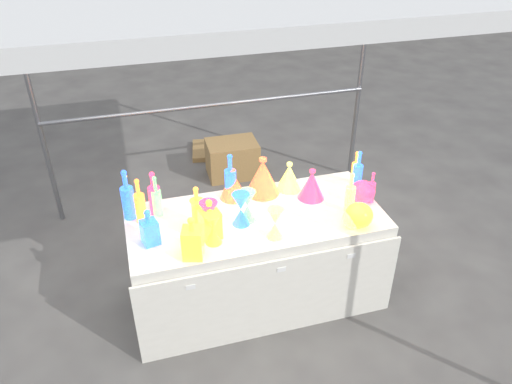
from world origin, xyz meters
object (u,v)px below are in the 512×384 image
object	(u,v)px
cardboard_box_closed	(232,159)
decanter_0	(192,237)
bottle_0	(127,194)
hourglass_0	(213,229)
display_table	(256,258)
globe_0	(359,216)
lampshade_0	(233,184)

from	to	relation	value
cardboard_box_closed	decanter_0	world-z (taller)	decanter_0
cardboard_box_closed	bottle_0	size ratio (longest dim) A/B	1.72
decanter_0	hourglass_0	size ratio (longest dim) A/B	1.35
hourglass_0	display_table	bearing A→B (deg)	30.22
cardboard_box_closed	display_table	bearing A→B (deg)	-96.75
hourglass_0	cardboard_box_closed	bearing A→B (deg)	73.40
cardboard_box_closed	globe_0	world-z (taller)	globe_0
display_table	hourglass_0	distance (m)	0.63
decanter_0	lampshade_0	xyz separation A→B (m)	(0.40, 0.59, -0.03)
hourglass_0	lampshade_0	distance (m)	0.55
hourglass_0	lampshade_0	bearing A→B (deg)	62.87
hourglass_0	bottle_0	bearing A→B (deg)	134.47
display_table	bottle_0	bearing A→B (deg)	160.10
cardboard_box_closed	decanter_0	xyz separation A→B (m)	(-0.77, -2.18, 0.70)
bottle_0	lampshade_0	xyz separation A→B (m)	(0.75, -0.02, -0.04)
globe_0	bottle_0	bearing A→B (deg)	157.92
cardboard_box_closed	lampshade_0	size ratio (longest dim) A/B	2.27
hourglass_0	decanter_0	bearing A→B (deg)	-146.52
cardboard_box_closed	bottle_0	world-z (taller)	bottle_0
decanter_0	hourglass_0	distance (m)	0.18
cardboard_box_closed	bottle_0	distance (m)	2.05
cardboard_box_closed	globe_0	xyz separation A→B (m)	(0.37, -2.17, 0.63)
globe_0	lampshade_0	distance (m)	0.94
display_table	cardboard_box_closed	size ratio (longest dim) A/B	3.44
decanter_0	lampshade_0	distance (m)	0.72
display_table	cardboard_box_closed	xyz separation A→B (m)	(0.27, 1.87, -0.18)
bottle_0	hourglass_0	size ratio (longest dim) A/B	1.42
display_table	globe_0	world-z (taller)	globe_0
globe_0	lampshade_0	bearing A→B (deg)	141.42
display_table	bottle_0	distance (m)	1.05
hourglass_0	globe_0	xyz separation A→B (m)	(0.99, -0.09, -0.03)
bottle_0	decanter_0	world-z (taller)	bottle_0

